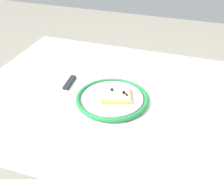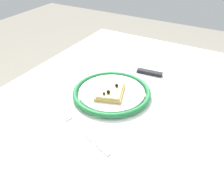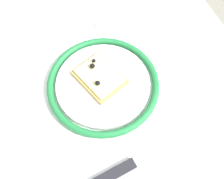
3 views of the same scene
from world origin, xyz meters
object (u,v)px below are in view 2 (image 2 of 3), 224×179
Objects in this scene: plate at (112,93)px; pizza_slice_near at (110,91)px; knife at (141,71)px; dining_table at (119,128)px; fork at (83,131)px.

plate is 0.02m from pizza_slice_near.
plate is 1.00× the size of knife.
dining_table is at bearing -119.27° from plate.
fork is (-0.18, -0.02, -0.01)m from plate.
plate is at bearing 60.73° from dining_table.
fork is at bearing 172.62° from dining_table.
knife is at bearing 5.29° from dining_table.
pizza_slice_near is at bearing 175.16° from knife.
pizza_slice_near is 0.17m from fork.
pizza_slice_near is at bearing -169.57° from plate.
pizza_slice_near is 0.62× the size of fork.
plate is at bearing 10.43° from pizza_slice_near.
dining_table is at bearing -174.71° from knife.
plate reaches higher than dining_table.
knife is 0.36m from fork.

